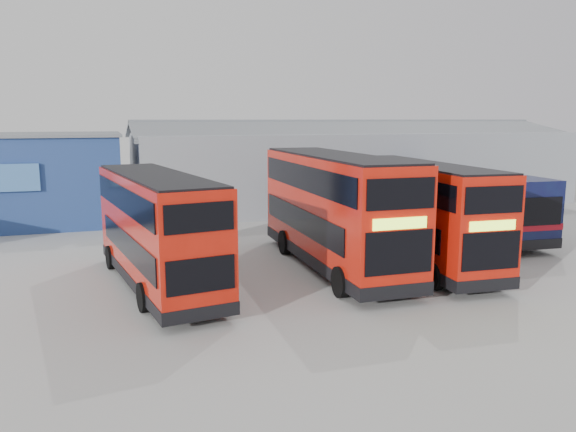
{
  "coord_description": "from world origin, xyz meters",
  "views": [
    {
      "loc": [
        -8.89,
        -17.32,
        5.94
      ],
      "look_at": [
        -1.96,
        3.7,
        2.1
      ],
      "focal_mm": 35.0,
      "sensor_mm": 36.0,
      "label": 1
    }
  ],
  "objects_px": {
    "maintenance_shed": "(348,165)",
    "double_decker_right": "(419,214)",
    "double_decker_left": "(157,231)",
    "office_block": "(10,178)",
    "double_decker_centre": "(334,212)",
    "single_decker_blue": "(459,201)"
  },
  "relations": [
    {
      "from": "office_block",
      "to": "maintenance_shed",
      "type": "height_order",
      "value": "maintenance_shed"
    },
    {
      "from": "office_block",
      "to": "single_decker_blue",
      "type": "height_order",
      "value": "office_block"
    },
    {
      "from": "maintenance_shed",
      "to": "double_decker_left",
      "type": "bearing_deg",
      "value": -131.05
    },
    {
      "from": "office_block",
      "to": "double_decker_centre",
      "type": "relative_size",
      "value": 1.13
    },
    {
      "from": "office_block",
      "to": "double_decker_right",
      "type": "xyz_separation_m",
      "value": [
        17.28,
        -15.53,
        -0.49
      ]
    },
    {
      "from": "office_block",
      "to": "double_decker_centre",
      "type": "bearing_deg",
      "value": -47.22
    },
    {
      "from": "maintenance_shed",
      "to": "double_decker_right",
      "type": "relative_size",
      "value": 3.04
    },
    {
      "from": "maintenance_shed",
      "to": "double_decker_right",
      "type": "height_order",
      "value": "maintenance_shed"
    },
    {
      "from": "double_decker_centre",
      "to": "double_decker_right",
      "type": "relative_size",
      "value": 1.08
    },
    {
      "from": "office_block",
      "to": "double_decker_right",
      "type": "bearing_deg",
      "value": -41.95
    },
    {
      "from": "office_block",
      "to": "single_decker_blue",
      "type": "xyz_separation_m",
      "value": [
        22.99,
        -10.16,
        -0.93
      ]
    },
    {
      "from": "maintenance_shed",
      "to": "single_decker_blue",
      "type": "height_order",
      "value": "maintenance_shed"
    },
    {
      "from": "office_block",
      "to": "maintenance_shed",
      "type": "xyz_separation_m",
      "value": [
        22.0,
        2.01,
        0.02
      ]
    },
    {
      "from": "office_block",
      "to": "single_decker_blue",
      "type": "bearing_deg",
      "value": -23.85
    },
    {
      "from": "office_block",
      "to": "maintenance_shed",
      "type": "distance_m",
      "value": 22.09
    },
    {
      "from": "office_block",
      "to": "double_decker_centre",
      "type": "distance_m",
      "value": 20.29
    },
    {
      "from": "office_block",
      "to": "double_decker_left",
      "type": "bearing_deg",
      "value": -66.27
    },
    {
      "from": "maintenance_shed",
      "to": "double_decker_right",
      "type": "distance_m",
      "value": 18.17
    },
    {
      "from": "double_decker_left",
      "to": "double_decker_centre",
      "type": "bearing_deg",
      "value": 175.7
    },
    {
      "from": "double_decker_centre",
      "to": "single_decker_blue",
      "type": "distance_m",
      "value": 10.37
    },
    {
      "from": "double_decker_left",
      "to": "office_block",
      "type": "bearing_deg",
      "value": -75.17
    },
    {
      "from": "double_decker_centre",
      "to": "double_decker_right",
      "type": "xyz_separation_m",
      "value": [
        3.5,
        -0.64,
        -0.19
      ]
    }
  ]
}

